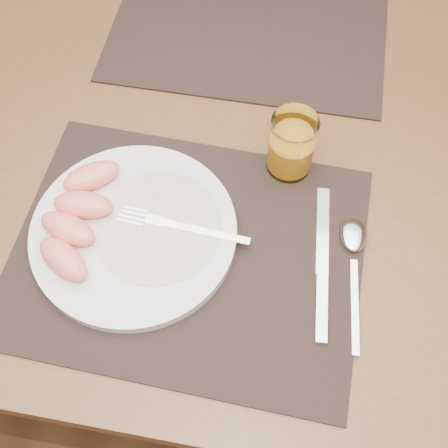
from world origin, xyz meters
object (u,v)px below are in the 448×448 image
plate (134,232)px  placemat_far (250,22)px  fork (172,225)px  knife (322,274)px  table (230,158)px  juice_glass (291,147)px  spoon (354,243)px  placemat_near (188,253)px

plate → placemat_far: bearing=78.4°
fork → knife: 0.20m
table → juice_glass: bearing=-32.7°
fork → knife: fork is taller
table → juice_glass: (0.09, -0.06, 0.13)m
table → spoon: (0.19, -0.17, 0.09)m
table → fork: (-0.04, -0.19, 0.11)m
table → placemat_far: placemat_far is taller
table → knife: 0.29m
table → knife: bearing=-54.7°
placemat_far → fork: bearing=-95.4°
placemat_near → placemat_far: 0.44m
table → knife: knife is taller
placemat_near → fork: fork is taller
table → knife: size_ratio=6.35×
table → plate: plate is taller
knife → juice_glass: juice_glass is taller
placemat_near → juice_glass: 0.20m
knife → juice_glass: (-0.06, 0.16, 0.04)m
plate → juice_glass: bearing=38.3°
placemat_far → knife: (0.16, -0.44, 0.00)m
placemat_near → knife: size_ratio=2.04×
plate → juice_glass: juice_glass is taller
fork → table: bearing=77.5°
fork → knife: size_ratio=0.79×
plate → knife: plate is taller
fork → spoon: size_ratio=0.91×
placemat_far → plate: plate is taller
knife → spoon: (0.04, 0.05, 0.00)m
placemat_far → juice_glass: size_ratio=4.72×
table → placemat_near: size_ratio=3.11×
placemat_near → juice_glass: juice_glass is taller
plate → fork: size_ratio=1.54×
plate → table: bearing=66.1°
plate → spoon: bearing=7.1°
placemat_near → plate: (-0.07, 0.01, 0.01)m
plate → knife: bearing=-3.2°
placemat_near → fork: 0.04m
placemat_near → spoon: 0.22m
fork → juice_glass: bearing=44.2°
plate → juice_glass: 0.24m
knife → juice_glass: 0.18m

